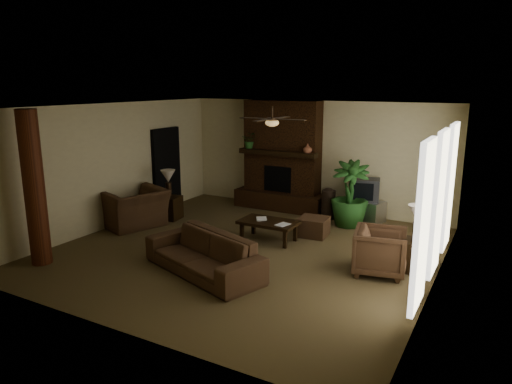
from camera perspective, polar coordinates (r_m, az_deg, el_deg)
The scene contains 23 objects.
room_shell at distance 8.93m, azimuth -1.24°, elevation 1.36°, with size 7.00×7.00×7.00m.
fireplace at distance 12.14m, azimuth 3.15°, elevation 3.34°, with size 2.40×0.70×2.80m.
windows at distance 8.03m, azimuth 21.34°, elevation -1.27°, with size 0.08×3.65×2.35m.
log_column at distance 9.16m, azimuth -25.46°, elevation 0.36°, with size 0.36×0.36×2.80m, color #5E2C17.
doorway at distance 12.40m, azimuth -10.86°, elevation 2.83°, with size 0.10×1.00×2.10m, color black.
ceiling_fan at distance 8.84m, azimuth 1.98°, elevation 8.64°, with size 1.35×1.35×0.37m.
sofa at distance 8.16m, azimuth -6.48°, elevation -6.74°, with size 2.36×0.69×0.92m, color #4A3220.
armchair_left at distance 11.01m, azimuth -14.68°, elevation -1.18°, with size 1.32×0.86×1.16m, color #4A3220.
armchair_right at distance 8.36m, azimuth 14.95°, elevation -6.76°, with size 0.86×0.80×0.88m, color #4A3220.
coffee_table at distance 9.74m, azimuth 1.55°, elevation -3.87°, with size 1.20×0.70×0.43m.
ottoman at distance 10.18m, azimuth 7.02°, elevation -4.22°, with size 0.60×0.60×0.40m, color #4A3220.
tv_stand at distance 11.49m, azimuth 13.22°, elevation -2.20°, with size 0.85×0.50×0.50m, color #B0B0B2.
tv at distance 11.37m, azimuth 13.18°, elevation 0.29°, with size 0.74×0.65×0.52m.
floor_vase at distance 11.43m, azimuth 8.83°, elevation -1.13°, with size 0.34×0.34×0.77m.
floor_plant at distance 10.94m, azimuth 11.30°, elevation -1.92°, with size 0.85×1.51×0.85m, color #295A24.
side_table_left at distance 11.51m, azimuth -10.53°, elevation -1.90°, with size 0.50×0.50×0.55m, color black.
lamp_left at distance 11.39m, azimuth -10.68°, elevation 1.69°, with size 0.45×0.45×0.65m.
side_table_right at distance 8.70m, azimuth 19.09°, elevation -7.43°, with size 0.50×0.50×0.55m, color black.
lamp_right at distance 8.46m, azimuth 19.17°, elevation -2.84°, with size 0.46×0.46×0.65m.
mantel_plant at distance 12.22m, azimuth -0.76°, elevation 6.12°, with size 0.38×0.42×0.33m, color #295A24.
mantel_vase at distance 11.45m, azimuth 6.32°, elevation 5.28°, with size 0.22×0.23×0.22m, color #99593D.
book_a at distance 9.78m, azimuth 0.04°, elevation -2.56°, with size 0.22×0.03×0.29m, color #999999.
book_b at distance 9.46m, azimuth 2.79°, elevation -3.12°, with size 0.21×0.02×0.29m, color #999999.
Camera 1 is at (4.40, -7.55, 3.23)m, focal length 32.75 mm.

